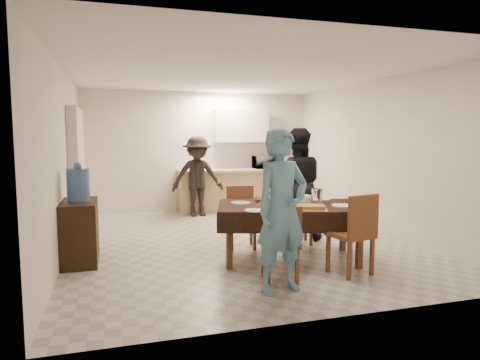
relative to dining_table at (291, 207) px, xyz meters
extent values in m
cube|color=#BBBBB6|center=(-0.39, 1.18, -0.70)|extent=(5.00, 6.00, 0.02)
cube|color=white|center=(-0.39, 1.18, 1.90)|extent=(5.00, 6.00, 0.02)
cube|color=white|center=(-0.39, 4.18, 0.60)|extent=(5.00, 0.02, 2.60)
cube|color=white|center=(-0.39, -1.82, 0.60)|extent=(5.00, 0.02, 2.60)
cube|color=white|center=(-2.89, 1.18, 0.60)|extent=(0.02, 6.00, 2.60)
cube|color=white|center=(2.11, 1.18, 0.60)|extent=(0.02, 6.00, 2.60)
cube|color=beige|center=(-2.81, 2.38, 0.35)|extent=(0.15, 1.40, 2.10)
cube|color=tan|center=(0.21, 3.86, -0.27)|extent=(2.20, 0.60, 0.86)
cube|color=#BCBBB6|center=(0.21, 3.86, 0.18)|extent=(2.24, 0.64, 0.05)
cube|color=white|center=(0.51, 4.00, 1.15)|extent=(1.20, 0.34, 0.70)
cube|color=black|center=(0.00, 0.00, 0.01)|extent=(2.12, 1.58, 0.04)
cube|color=brown|center=(0.00, 0.00, -0.35)|extent=(0.07, 0.07, 0.70)
cube|color=brown|center=(-0.45, -0.75, -0.27)|extent=(0.46, 0.46, 0.05)
cube|color=brown|center=(-0.45, -0.93, -0.03)|extent=(0.40, 0.10, 0.43)
cube|color=brown|center=(0.45, -0.75, -0.23)|extent=(0.53, 0.53, 0.05)
cube|color=brown|center=(0.45, -0.95, 0.03)|extent=(0.44, 0.14, 0.47)
cube|color=brown|center=(-0.45, 0.75, -0.27)|extent=(0.47, 0.47, 0.05)
cube|color=brown|center=(-0.45, 0.56, -0.02)|extent=(0.41, 0.10, 0.44)
cube|color=brown|center=(0.45, 0.75, -0.28)|extent=(0.46, 0.46, 0.05)
cube|color=brown|center=(0.45, 0.57, -0.04)|extent=(0.40, 0.11, 0.43)
cube|color=black|center=(-2.67, 0.66, -0.30)|extent=(0.44, 0.87, 0.81)
cylinder|color=#4370AB|center=(-2.67, 0.66, 0.31)|extent=(0.28, 0.28, 0.42)
cylinder|color=white|center=(0.35, -0.05, 0.14)|extent=(0.14, 0.14, 0.21)
cube|color=gold|center=(0.10, -0.38, 0.06)|extent=(0.49, 0.43, 0.05)
cylinder|color=white|center=(0.30, 0.18, 0.07)|extent=(0.20, 0.20, 0.08)
cylinder|color=white|center=(-0.05, 0.28, 0.05)|extent=(0.21, 0.21, 0.04)
cylinder|color=white|center=(-0.60, -0.30, 0.04)|extent=(0.25, 0.25, 0.01)
cylinder|color=white|center=(0.60, -0.30, 0.04)|extent=(0.28, 0.28, 0.02)
cylinder|color=white|center=(-0.60, 0.30, 0.04)|extent=(0.26, 0.26, 0.02)
cylinder|color=white|center=(0.60, 0.30, 0.04)|extent=(0.26, 0.26, 0.01)
imported|color=white|center=(1.03, 3.86, 0.35)|extent=(0.51, 0.35, 0.28)
imported|color=#5B94B1|center=(-0.55, -1.05, 0.16)|extent=(0.71, 0.56, 1.73)
imported|color=black|center=(0.55, 1.05, 0.18)|extent=(1.04, 0.93, 1.76)
imported|color=black|center=(-0.59, 3.41, 0.11)|extent=(1.05, 0.61, 1.63)
camera|label=1|loc=(-2.22, -5.16, 0.95)|focal=32.00mm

